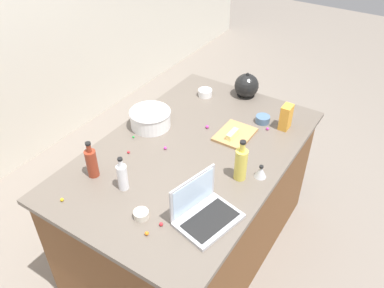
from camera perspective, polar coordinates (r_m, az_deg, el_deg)
ground_plane at (r=3.04m, az=0.00°, el=-14.38°), size 12.00×12.00×0.00m
island_counter at (r=2.70m, az=0.00°, el=-8.44°), size 1.72×1.10×0.90m
laptop at (r=1.97m, az=1.69°, el=-9.73°), size 0.35×0.29×0.22m
mixing_bowl_large at (r=2.59m, az=-6.10°, el=3.77°), size 0.27×0.27×0.12m
bottle_soy at (r=2.24m, az=-14.44°, el=-2.63°), size 0.06×0.06×0.23m
bottle_oil at (r=2.16m, az=7.15°, el=-2.85°), size 0.07×0.07×0.26m
bottle_vinegar at (r=2.13m, az=-10.12°, el=-4.67°), size 0.06×0.06×0.21m
kettle at (r=2.94m, az=7.97°, el=8.39°), size 0.21×0.18×0.20m
cutting_board at (r=2.53m, az=6.29°, el=1.40°), size 0.26×0.21×0.02m
butter_stick_left at (r=2.49m, az=5.91°, el=1.45°), size 0.11×0.04×0.04m
ramekin_small at (r=2.94m, az=1.92°, el=7.48°), size 0.10×0.10×0.05m
ramekin_medium at (r=2.68m, az=10.28°, el=3.58°), size 0.10×0.10×0.05m
ramekin_wide at (r=2.00m, az=-7.44°, el=-10.14°), size 0.08×0.08×0.04m
kitchen_timer at (r=2.23m, az=10.00°, el=-3.99°), size 0.07×0.07×0.08m
candy_bag at (r=2.62m, az=13.55°, el=3.83°), size 0.09×0.06×0.17m
candy_0 at (r=2.53m, az=-8.55°, el=1.02°), size 0.01×0.01×0.01m
candy_1 at (r=1.96m, az=-4.53°, el=-11.59°), size 0.02×0.02×0.02m
candy_2 at (r=2.62m, az=10.96°, el=2.20°), size 0.02×0.02×0.02m
candy_3 at (r=2.18m, az=-18.45°, el=-7.72°), size 0.02×0.02×0.02m
candy_4 at (r=1.93m, az=-6.63°, el=-12.84°), size 0.02×0.02×0.02m
candy_5 at (r=2.59m, az=2.23°, el=2.53°), size 0.02×0.02×0.02m
candy_6 at (r=2.40m, az=-9.25°, el=-1.18°), size 0.02×0.02×0.02m
candy_7 at (r=2.41m, az=-3.92°, el=-0.59°), size 0.02×0.02×0.02m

